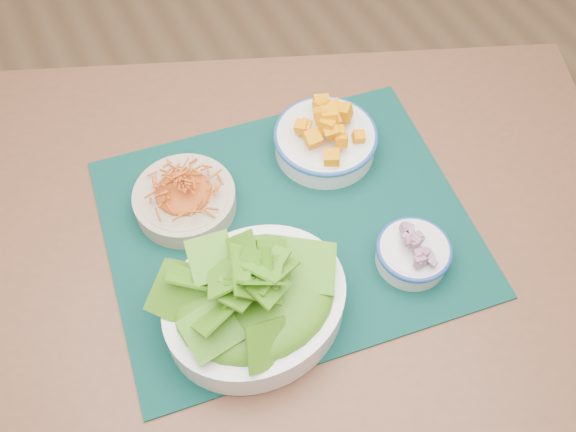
% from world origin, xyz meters
% --- Properties ---
extents(ground, '(4.00, 4.00, 0.00)m').
position_xyz_m(ground, '(0.00, 0.00, 0.00)').
color(ground, '#9F724C').
rests_on(ground, ground).
extents(table, '(1.46, 1.23, 0.75)m').
position_xyz_m(table, '(-0.17, -0.08, 0.66)').
color(table, brown).
rests_on(table, ground).
extents(placemat, '(0.66, 0.57, 0.00)m').
position_xyz_m(placemat, '(-0.15, -0.10, 0.75)').
color(placemat, black).
rests_on(placemat, table).
extents(carrot_bowl, '(0.18, 0.18, 0.06)m').
position_xyz_m(carrot_bowl, '(-0.29, 0.02, 0.78)').
color(carrot_bowl, '#C1AD8F').
rests_on(carrot_bowl, placemat).
extents(squash_bowl, '(0.24, 0.24, 0.08)m').
position_xyz_m(squash_bowl, '(-0.02, 0.02, 0.79)').
color(squash_bowl, white).
rests_on(squash_bowl, placemat).
extents(lettuce_bowl, '(0.32, 0.28, 0.14)m').
position_xyz_m(lettuce_bowl, '(-0.27, -0.22, 0.82)').
color(lettuce_bowl, white).
rests_on(lettuce_bowl, placemat).
extents(onion_bowl, '(0.13, 0.13, 0.06)m').
position_xyz_m(onion_bowl, '(0.00, -0.25, 0.78)').
color(onion_bowl, silver).
rests_on(onion_bowl, placemat).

